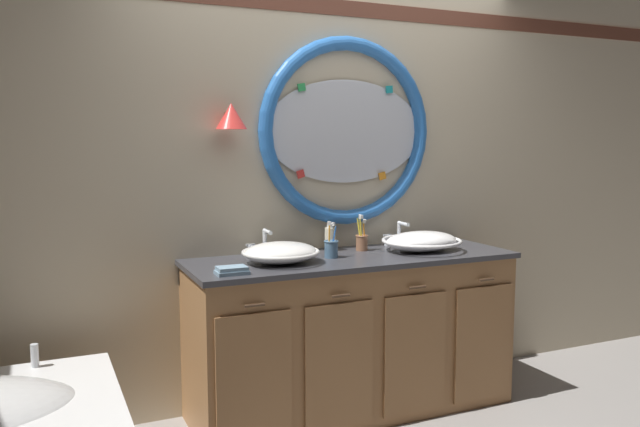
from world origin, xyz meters
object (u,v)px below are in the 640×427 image
object	(u,v)px
toothbrush_holder_left	(331,248)
folded_hand_towel	(232,271)
sink_basin_left	(281,252)
soap_dispenser	(330,238)
toothbrush_holder_right	(362,241)
sink_basin_right	(422,241)

from	to	relation	value
toothbrush_holder_left	folded_hand_towel	bearing A→B (deg)	-162.47
sink_basin_left	soap_dispenser	distance (m)	0.47
soap_dispenser	folded_hand_towel	distance (m)	0.83
toothbrush_holder_right	folded_hand_towel	size ratio (longest dim) A/B	1.37
toothbrush_holder_left	toothbrush_holder_right	world-z (taller)	toothbrush_holder_right
sink_basin_left	folded_hand_towel	size ratio (longest dim) A/B	2.68
sink_basin_right	toothbrush_holder_left	size ratio (longest dim) A/B	2.30
sink_basin_right	toothbrush_holder_left	world-z (taller)	toothbrush_holder_left
toothbrush_holder_right	folded_hand_towel	distance (m)	0.95
sink_basin_right	folded_hand_towel	xyz separation A→B (m)	(-1.20, -0.17, -0.04)
sink_basin_left	folded_hand_towel	world-z (taller)	sink_basin_left
sink_basin_left	soap_dispenser	size ratio (longest dim) A/B	2.52
soap_dispenser	folded_hand_towel	size ratio (longest dim) A/B	1.06
toothbrush_holder_right	folded_hand_towel	world-z (taller)	toothbrush_holder_right
toothbrush_holder_right	soap_dispenser	world-z (taller)	toothbrush_holder_right
folded_hand_towel	sink_basin_left	bearing A→B (deg)	28.23
soap_dispenser	toothbrush_holder_right	bearing A→B (deg)	-23.85
sink_basin_right	toothbrush_holder_left	distance (m)	0.58
sink_basin_right	folded_hand_towel	world-z (taller)	sink_basin_right
toothbrush_holder_right	sink_basin_right	bearing A→B (deg)	-27.48
sink_basin_right	toothbrush_holder_right	xyz separation A→B (m)	(-0.31, 0.16, -0.00)
toothbrush_holder_right	folded_hand_towel	bearing A→B (deg)	-159.49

